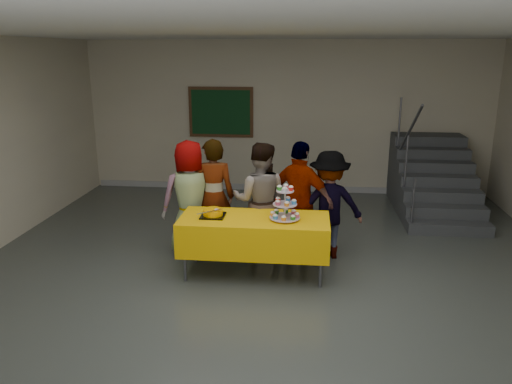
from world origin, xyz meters
TOP-DOWN VIEW (x-y plane):
  - room_shell at (0.00, 0.02)m, footprint 10.00×10.04m
  - bake_table at (-0.20, 0.95)m, footprint 1.88×0.78m
  - cupcake_stand at (0.18, 0.92)m, footprint 0.38×0.38m
  - bear_cake at (-0.73, 0.95)m, footprint 0.32×0.36m
  - schoolchild_a at (-1.17, 1.59)m, footprint 0.93×0.79m
  - schoolchild_b at (-0.85, 1.64)m, footprint 0.65×0.48m
  - schoolchild_c at (-0.19, 1.60)m, footprint 0.81×0.65m
  - schoolchild_d at (0.36, 1.60)m, footprint 1.04×0.76m
  - schoolchild_e at (0.75, 1.65)m, footprint 1.05×0.71m
  - staircase at (2.70, 4.13)m, footprint 1.30×2.40m
  - noticeboard at (-1.31, 4.96)m, footprint 1.30×0.05m

SIDE VIEW (x-z plane):
  - staircase at x=2.70m, z-range -0.53..1.51m
  - bake_table at x=-0.20m, z-range 0.17..0.94m
  - schoolchild_e at x=0.75m, z-range 0.00..1.51m
  - schoolchild_c at x=-0.19m, z-range 0.00..1.61m
  - schoolchild_a at x=-1.17m, z-range 0.00..1.62m
  - schoolchild_d at x=0.36m, z-range 0.00..1.64m
  - schoolchild_b at x=-0.85m, z-range 0.00..1.65m
  - bear_cake at x=-0.73m, z-range 0.77..0.89m
  - cupcake_stand at x=0.18m, z-range 0.72..1.16m
  - noticeboard at x=-1.31m, z-range 1.10..2.10m
  - room_shell at x=0.00m, z-range 0.62..3.64m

